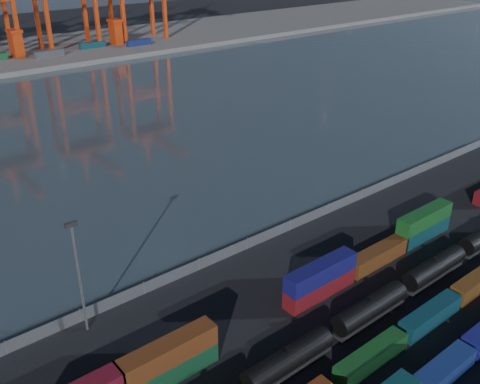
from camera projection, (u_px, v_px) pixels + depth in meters
ground at (381, 335)px, 71.44m from camera, size 700.00×700.00×0.00m
harbor_water at (65, 131)px, 144.65m from camera, size 700.00×700.00×0.00m
container_row_south at (463, 352)px, 65.58m from camera, size 140.12×2.60×5.55m
container_row_mid at (390, 343)px, 67.95m from camera, size 140.85×2.37×5.05m
container_row_north at (296, 296)px, 75.52m from camera, size 142.50×2.60×5.54m
tanker_string at (332, 333)px, 68.78m from camera, size 90.91×2.88×4.12m
waterfront_fence at (247, 244)px, 90.52m from camera, size 160.12×0.12×2.20m
yard_light_mast at (78, 272)px, 68.47m from camera, size 1.60×0.40×16.60m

